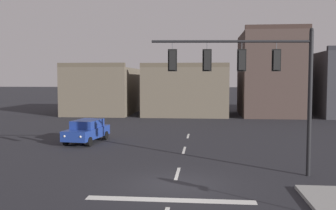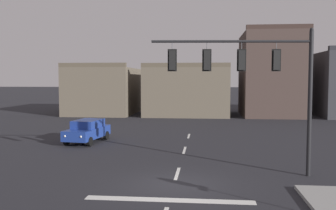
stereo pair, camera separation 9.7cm
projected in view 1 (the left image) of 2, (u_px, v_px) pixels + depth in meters
The scene contains 6 objects.
ground_plane at pixel (174, 185), 16.11m from camera, with size 400.00×400.00×0.00m, color #232328.
stop_bar_paint at pixel (170, 200), 14.12m from camera, with size 6.40×0.50×0.01m, color silver.
lane_centreline at pixel (177, 173), 18.09m from camera, with size 0.16×26.40×0.01m.
signal_mast_near_side at pixel (255, 73), 17.38m from camera, with size 7.40×0.80×6.87m.
car_lot_nearside at pixel (87, 130), 26.99m from camera, with size 2.35×4.61×1.61m.
building_row at pixel (238, 85), 48.08m from camera, with size 40.23×12.47×10.60m.
Camera 1 is at (1.25, -15.79, 4.52)m, focal length 40.34 mm.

